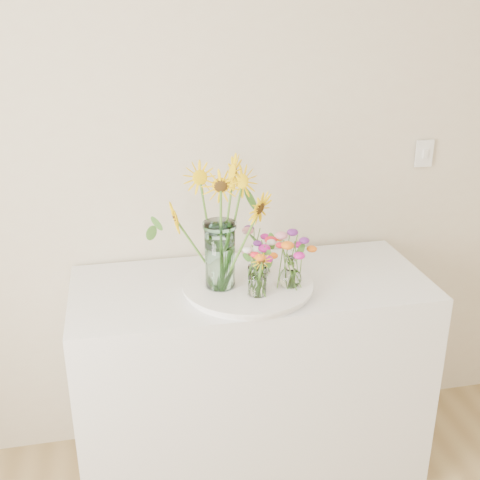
{
  "coord_description": "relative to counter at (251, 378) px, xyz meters",
  "views": [
    {
      "loc": [
        -0.63,
        -0.14,
        1.94
      ],
      "look_at": [
        -0.2,
        1.87,
        1.11
      ],
      "focal_mm": 45.0,
      "sensor_mm": 36.0,
      "label": 1
    }
  ],
  "objects": [
    {
      "name": "counter",
      "position": [
        0.0,
        0.0,
        0.0
      ],
      "size": [
        1.4,
        0.6,
        0.9
      ],
      "primitive_type": "cube",
      "color": "white",
      "rests_on": "ground_plane"
    },
    {
      "name": "wildflower_posy_a",
      "position": [
        -0.02,
        -0.16,
        0.58
      ],
      "size": [
        0.18,
        0.18,
        0.21
      ],
      "primitive_type": null,
      "color": "orange",
      "rests_on": "tray"
    },
    {
      "name": "sunflower_bouquet",
      "position": [
        -0.14,
        -0.07,
        0.72
      ],
      "size": [
        0.81,
        0.81,
        0.49
      ],
      "primitive_type": null,
      "rotation": [
        0.0,
        0.0,
        0.41
      ],
      "color": "yellow",
      "rests_on": "tray"
    },
    {
      "name": "small_vase_c",
      "position": [
        0.04,
        0.02,
        0.53
      ],
      "size": [
        0.07,
        0.07,
        0.11
      ],
      "primitive_type": "cylinder",
      "rotation": [
        0.0,
        0.0,
        -0.22
      ],
      "color": "white",
      "rests_on": "tray"
    },
    {
      "name": "tray",
      "position": [
        -0.03,
        -0.07,
        0.46
      ],
      "size": [
        0.48,
        0.48,
        0.02
      ],
      "primitive_type": "cylinder",
      "color": "white",
      "rests_on": "counter"
    },
    {
      "name": "small_vase_a",
      "position": [
        -0.02,
        -0.16,
        0.53
      ],
      "size": [
        0.08,
        0.08,
        0.12
      ],
      "primitive_type": "cylinder",
      "rotation": [
        0.0,
        0.0,
        0.29
      ],
      "color": "white",
      "rests_on": "tray"
    },
    {
      "name": "small_vase_b",
      "position": [
        0.12,
        -0.12,
        0.54
      ],
      "size": [
        0.11,
        0.11,
        0.13
      ],
      "primitive_type": null,
      "rotation": [
        0.0,
        0.0,
        0.29
      ],
      "color": "white",
      "rests_on": "tray"
    },
    {
      "name": "wildflower_posy_b",
      "position": [
        0.12,
        -0.12,
        0.58
      ],
      "size": [
        0.21,
        0.21,
        0.22
      ],
      "primitive_type": null,
      "color": "orange",
      "rests_on": "tray"
    },
    {
      "name": "wildflower_posy_c",
      "position": [
        0.04,
        0.02,
        0.57
      ],
      "size": [
        0.19,
        0.19,
        0.2
      ],
      "primitive_type": null,
      "color": "orange",
      "rests_on": "tray"
    },
    {
      "name": "mason_jar",
      "position": [
        -0.14,
        -0.07,
        0.61
      ],
      "size": [
        0.15,
        0.15,
        0.26
      ],
      "primitive_type": "cylinder",
      "rotation": [
        0.0,
        0.0,
        0.41
      ],
      "color": "#B2E7DB",
      "rests_on": "tray"
    }
  ]
}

